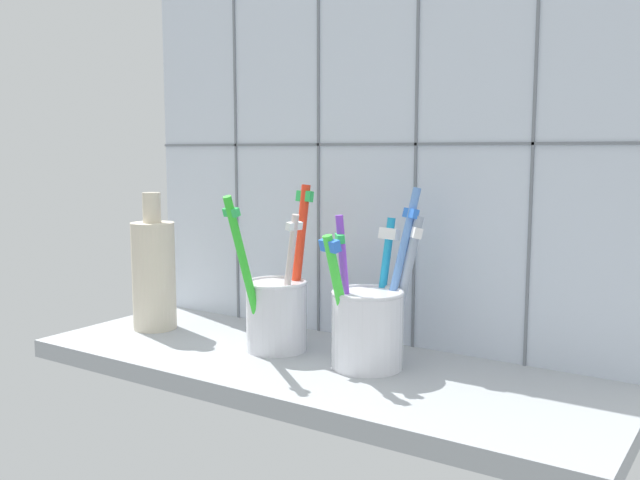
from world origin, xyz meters
TOP-DOWN VIEW (x-y plane):
  - counter_slab at (0.00, 0.00)cm, footprint 64.00×22.00cm
  - tile_wall_back at (0.00, 12.00)cm, footprint 64.00×2.20cm
  - toothbrush_cup_left at (-5.72, 1.49)cm, footprint 7.33×12.19cm
  - toothbrush_cup_right at (5.85, 1.68)cm, footprint 8.06×10.70cm
  - ceramic_vase at (-24.19, 0.73)cm, footprint 5.33×5.33cm

SIDE VIEW (x-z plane):
  - counter_slab at x=0.00cm, z-range 0.00..2.00cm
  - toothbrush_cup_left at x=-5.72cm, z-range -2.52..15.83cm
  - toothbrush_cup_right at x=5.85cm, z-range -2.43..15.98cm
  - ceramic_vase at x=-24.19cm, z-range 0.55..17.56cm
  - tile_wall_back at x=0.00cm, z-range 0.00..45.00cm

